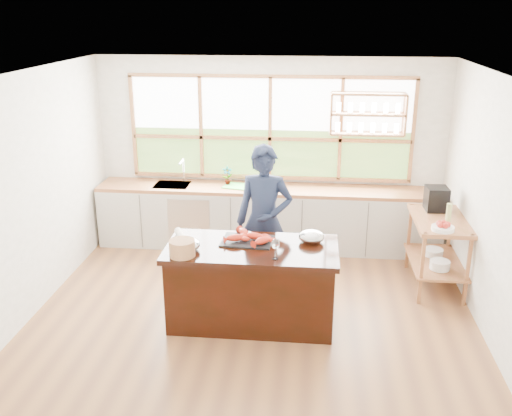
# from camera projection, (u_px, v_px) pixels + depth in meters

# --- Properties ---
(ground_plane) EXTENTS (5.00, 5.00, 0.00)m
(ground_plane) POSITION_uv_depth(u_px,v_px,m) (254.00, 311.00, 6.60)
(ground_plane) COLOR #986136
(room_shell) EXTENTS (5.02, 4.52, 2.71)m
(room_shell) POSITION_uv_depth(u_px,v_px,m) (260.00, 154.00, 6.50)
(room_shell) COLOR white
(room_shell) RESTS_ON ground_plane
(back_counter) EXTENTS (4.90, 0.63, 0.90)m
(back_counter) POSITION_uv_depth(u_px,v_px,m) (267.00, 217.00, 8.27)
(back_counter) COLOR beige
(back_counter) RESTS_ON ground_plane
(right_shelf_unit) EXTENTS (0.62, 1.10, 0.90)m
(right_shelf_unit) POSITION_uv_depth(u_px,v_px,m) (438.00, 241.00, 7.03)
(right_shelf_unit) COLOR #AA5F3F
(right_shelf_unit) RESTS_ON ground_plane
(island) EXTENTS (1.85, 0.90, 0.90)m
(island) POSITION_uv_depth(u_px,v_px,m) (252.00, 284.00, 6.27)
(island) COLOR black
(island) RESTS_ON ground_plane
(cook) EXTENTS (0.70, 0.48, 1.85)m
(cook) POSITION_uv_depth(u_px,v_px,m) (264.00, 222.00, 6.77)
(cook) COLOR #171F37
(cook) RESTS_ON ground_plane
(potted_plant) EXTENTS (0.17, 0.13, 0.28)m
(potted_plant) POSITION_uv_depth(u_px,v_px,m) (227.00, 176.00, 8.19)
(potted_plant) COLOR slate
(potted_plant) RESTS_ON back_counter
(cutting_board) EXTENTS (0.46, 0.38, 0.01)m
(cutting_board) POSITION_uv_depth(u_px,v_px,m) (238.00, 186.00, 8.16)
(cutting_board) COLOR #55D152
(cutting_board) RESTS_ON back_counter
(espresso_machine) EXTENTS (0.28, 0.29, 0.30)m
(espresso_machine) POSITION_uv_depth(u_px,v_px,m) (436.00, 199.00, 7.18)
(espresso_machine) COLOR black
(espresso_machine) RESTS_ON right_shelf_unit
(wine_bottle) EXTENTS (0.07, 0.07, 0.25)m
(wine_bottle) POSITION_uv_depth(u_px,v_px,m) (449.00, 214.00, 6.72)
(wine_bottle) COLOR #A0AE5C
(wine_bottle) RESTS_ON right_shelf_unit
(fruit_bowl) EXTENTS (0.26, 0.26, 0.11)m
(fruit_bowl) POSITION_uv_depth(u_px,v_px,m) (443.00, 227.00, 6.55)
(fruit_bowl) COLOR white
(fruit_bowl) RESTS_ON right_shelf_unit
(slate_board) EXTENTS (0.58, 0.44, 0.02)m
(slate_board) POSITION_uv_depth(u_px,v_px,m) (247.00, 241.00, 6.25)
(slate_board) COLOR black
(slate_board) RESTS_ON island
(lobster_pile) EXTENTS (0.52, 0.44, 0.08)m
(lobster_pile) POSITION_uv_depth(u_px,v_px,m) (249.00, 237.00, 6.23)
(lobster_pile) COLOR #E44018
(lobster_pile) RESTS_ON slate_board
(mixing_bowl_left) EXTENTS (0.27, 0.27, 0.13)m
(mixing_bowl_left) POSITION_uv_depth(u_px,v_px,m) (187.00, 245.00, 6.02)
(mixing_bowl_left) COLOR #AEB1B5
(mixing_bowl_left) RESTS_ON island
(mixing_bowl_right) EXTENTS (0.28, 0.28, 0.14)m
(mixing_bowl_right) POSITION_uv_depth(u_px,v_px,m) (312.00, 237.00, 6.23)
(mixing_bowl_right) COLOR #AEB1B5
(mixing_bowl_right) RESTS_ON island
(wine_glass) EXTENTS (0.08, 0.08, 0.22)m
(wine_glass) POSITION_uv_depth(u_px,v_px,m) (275.00, 245.00, 5.76)
(wine_glass) COLOR silver
(wine_glass) RESTS_ON island
(wicker_basket) EXTENTS (0.27, 0.27, 0.17)m
(wicker_basket) POSITION_uv_depth(u_px,v_px,m) (182.00, 248.00, 5.87)
(wicker_basket) COLOR tan
(wicker_basket) RESTS_ON island
(parchment_roll) EXTENTS (0.20, 0.31, 0.08)m
(parchment_roll) POSITION_uv_depth(u_px,v_px,m) (181.00, 235.00, 6.32)
(parchment_roll) COLOR white
(parchment_roll) RESTS_ON island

